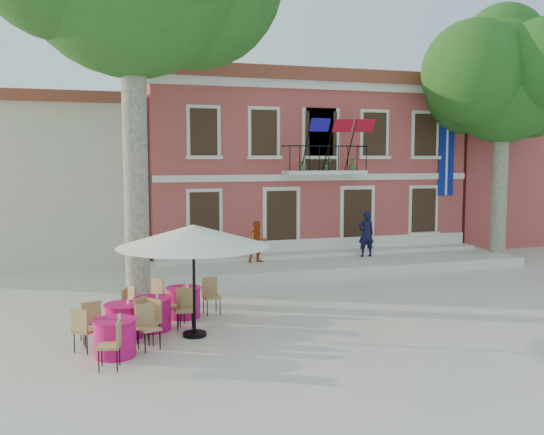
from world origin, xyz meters
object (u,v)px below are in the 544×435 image
at_px(cafe_table_3, 153,312).
at_px(cafe_table_0, 115,336).
at_px(pedestrian_navy, 366,234).
at_px(pedestrian_orange, 258,242).
at_px(patio_umbrella, 193,236).
at_px(cafe_table_1, 184,301).
at_px(cafe_table_2, 124,319).
at_px(plane_tree_east, 503,83).

bearing_deg(cafe_table_3, cafe_table_0, -119.07).
bearing_deg(pedestrian_navy, pedestrian_orange, 4.29).
distance_m(patio_umbrella, pedestrian_navy, 10.87).
relative_size(cafe_table_0, cafe_table_1, 0.99).
height_order(pedestrian_orange, cafe_table_2, pedestrian_orange).
bearing_deg(cafe_table_0, plane_tree_east, 26.98).
height_order(pedestrian_navy, cafe_table_3, pedestrian_navy).
height_order(plane_tree_east, cafe_table_0, plane_tree_east).
distance_m(cafe_table_1, cafe_table_2, 2.06).
height_order(pedestrian_orange, cafe_table_0, pedestrian_orange).
bearing_deg(plane_tree_east, cafe_table_0, -153.02).
height_order(plane_tree_east, cafe_table_3, plane_tree_east).
relative_size(cafe_table_1, cafe_table_2, 1.01).
bearing_deg(pedestrian_navy, cafe_table_1, 39.70).
distance_m(pedestrian_orange, cafe_table_0, 9.92).
bearing_deg(patio_umbrella, pedestrian_navy, 42.98).
height_order(plane_tree_east, patio_umbrella, plane_tree_east).
distance_m(patio_umbrella, pedestrian_orange, 8.28).
xyz_separation_m(cafe_table_0, cafe_table_3, (0.95, 1.72, 0.00)).
distance_m(patio_umbrella, cafe_table_0, 2.76).
relative_size(pedestrian_navy, cafe_table_3, 0.94).
xyz_separation_m(cafe_table_0, cafe_table_1, (1.82, 2.64, 0.00)).
bearing_deg(plane_tree_east, patio_umbrella, -153.10).
bearing_deg(plane_tree_east, pedestrian_orange, 176.91).
bearing_deg(cafe_table_0, cafe_table_3, 60.93).
relative_size(plane_tree_east, cafe_table_3, 5.16).
relative_size(plane_tree_east, pedestrian_navy, 5.49).
height_order(cafe_table_1, cafe_table_2, same).
relative_size(pedestrian_orange, cafe_table_1, 0.80).
distance_m(cafe_table_0, cafe_table_3, 1.96).
xyz_separation_m(pedestrian_orange, cafe_table_2, (-5.15, -6.99, -0.62)).
xyz_separation_m(cafe_table_1, cafe_table_2, (-1.56, -1.34, 0.00)).
height_order(cafe_table_0, cafe_table_1, same).
distance_m(cafe_table_0, cafe_table_1, 3.21).
distance_m(plane_tree_east, pedestrian_navy, 8.05).
bearing_deg(pedestrian_orange, cafe_table_1, -132.00).
bearing_deg(cafe_table_0, patio_umbrella, 27.53).
distance_m(plane_tree_east, cafe_table_3, 16.84).
bearing_deg(plane_tree_east, cafe_table_3, -157.07).
relative_size(pedestrian_orange, cafe_table_3, 0.81).
xyz_separation_m(pedestrian_orange, cafe_table_1, (-3.59, -5.65, -0.62)).
xyz_separation_m(plane_tree_east, cafe_table_3, (-14.29, -6.04, -6.55)).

